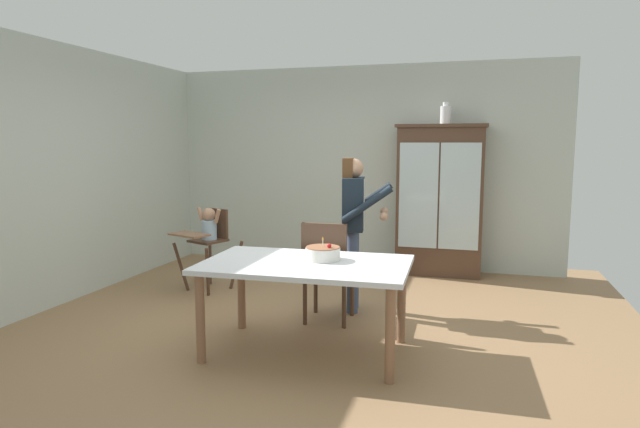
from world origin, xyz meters
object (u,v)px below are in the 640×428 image
object	(u,v)px
dining_table	(306,273)
dining_chair_far_side	(327,265)
high_chair_with_toddler	(208,234)
ceramic_vase	(445,115)
china_cabinet	(440,200)
birthday_cake	(323,253)
adult_person	(354,215)

from	to	relation	value
dining_table	dining_chair_far_side	xyz separation A→B (m)	(-0.03, 0.71, -0.10)
high_chair_with_toddler	ceramic_vase	bearing A→B (deg)	50.72
dining_chair_far_side	ceramic_vase	bearing A→B (deg)	-113.09
china_cabinet	dining_table	xyz separation A→B (m)	(-0.84, -2.96, -0.31)
birthday_cake	china_cabinet	bearing A→B (deg)	75.61
dining_table	dining_chair_far_side	bearing A→B (deg)	92.13
china_cabinet	dining_chair_far_side	world-z (taller)	china_cabinet
high_chair_with_toddler	dining_table	world-z (taller)	high_chair_with_toddler
ceramic_vase	high_chair_with_toddler	bearing A→B (deg)	-149.08
high_chair_with_toddler	birthday_cake	world-z (taller)	high_chair_with_toddler
birthday_cake	dining_chair_far_side	world-z (taller)	dining_chair_far_side
adult_person	birthday_cake	world-z (taller)	adult_person
dining_chair_far_side	china_cabinet	bearing A→B (deg)	-112.25
high_chair_with_toddler	birthday_cake	xyz separation A→B (m)	(1.74, -1.34, 0.14)
dining_table	birthday_cake	xyz separation A→B (m)	(0.11, 0.12, 0.14)
high_chair_with_toddler	dining_table	xyz separation A→B (m)	(1.63, -1.46, 0.00)
china_cabinet	adult_person	bearing A→B (deg)	-111.70
birthday_cake	dining_chair_far_side	distance (m)	0.65
dining_chair_far_side	birthday_cake	bearing A→B (deg)	101.48
high_chair_with_toddler	dining_chair_far_side	xyz separation A→B (m)	(1.61, -0.75, -0.10)
china_cabinet	dining_chair_far_side	size ratio (longest dim) A/B	1.99
china_cabinet	ceramic_vase	size ratio (longest dim) A/B	7.07
china_cabinet	adult_person	size ratio (longest dim) A/B	1.25
birthday_cake	high_chair_with_toddler	bearing A→B (deg)	142.32
ceramic_vase	china_cabinet	bearing A→B (deg)	-174.59
adult_person	high_chair_with_toddler	bearing A→B (deg)	71.61
birthday_cake	ceramic_vase	bearing A→B (deg)	74.89
dining_table	ceramic_vase	bearing A→B (deg)	73.52
dining_chair_far_side	dining_table	bearing A→B (deg)	90.89
china_cabinet	adult_person	world-z (taller)	china_cabinet
ceramic_vase	birthday_cake	bearing A→B (deg)	-105.11
high_chair_with_toddler	adult_person	xyz separation A→B (m)	(1.76, -0.29, 0.31)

